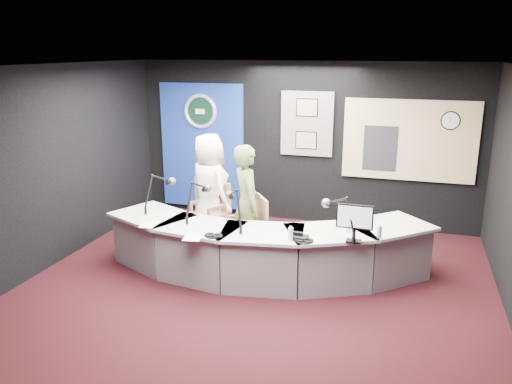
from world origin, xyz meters
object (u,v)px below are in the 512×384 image
(armchair_left, at_px, (210,212))
(person_man, at_px, (209,189))
(broadcast_desk, at_px, (261,249))
(armchair_right, at_px, (247,231))
(person_woman, at_px, (247,205))

(armchair_left, distance_m, person_man, 0.39)
(broadcast_desk, relative_size, armchair_right, 4.76)
(broadcast_desk, height_order, person_man, person_man)
(person_man, relative_size, person_woman, 1.01)
(broadcast_desk, height_order, armchair_right, armchair_right)
(armchair_left, height_order, armchair_right, armchair_left)
(person_woman, bearing_deg, armchair_right, 57.34)
(person_woman, bearing_deg, person_man, 20.34)
(armchair_right, xyz_separation_m, person_woman, (0.00, 0.00, 0.39))
(armchair_right, bearing_deg, person_woman, 56.04)
(armchair_right, relative_size, person_man, 0.54)
(armchair_right, height_order, person_man, person_man)
(broadcast_desk, bearing_deg, person_man, 138.93)
(armchair_right, distance_m, person_man, 1.10)
(broadcast_desk, bearing_deg, person_woman, 130.46)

